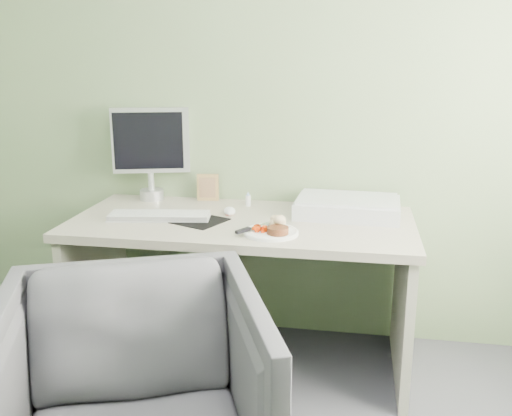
% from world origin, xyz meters
% --- Properties ---
extents(wall_back, '(3.50, 0.00, 3.50)m').
position_xyz_m(wall_back, '(0.00, 2.00, 1.35)').
color(wall_back, gray).
rests_on(wall_back, floor).
extents(desk, '(1.60, 0.75, 0.73)m').
position_xyz_m(desk, '(0.00, 1.62, 0.55)').
color(desk, '#B2A495').
rests_on(desk, floor).
extents(plate, '(0.24, 0.24, 0.01)m').
position_xyz_m(plate, '(0.17, 1.43, 0.74)').
color(plate, white).
rests_on(plate, desk).
extents(steak, '(0.12, 0.12, 0.03)m').
position_xyz_m(steak, '(0.20, 1.40, 0.76)').
color(steak, black).
rests_on(steak, plate).
extents(potato_pile, '(0.12, 0.10, 0.06)m').
position_xyz_m(potato_pile, '(0.19, 1.48, 0.77)').
color(potato_pile, tan).
rests_on(potato_pile, plate).
extents(carrot_heap, '(0.07, 0.06, 0.04)m').
position_xyz_m(carrot_heap, '(0.12, 1.42, 0.76)').
color(carrot_heap, red).
rests_on(carrot_heap, plate).
extents(steak_knife, '(0.13, 0.19, 0.01)m').
position_xyz_m(steak_knife, '(0.07, 1.40, 0.75)').
color(steak_knife, silver).
rests_on(steak_knife, plate).
extents(mousepad, '(0.31, 0.29, 0.00)m').
position_xyz_m(mousepad, '(-0.20, 1.57, 0.73)').
color(mousepad, black).
rests_on(mousepad, desk).
extents(keyboard, '(0.48, 0.20, 0.02)m').
position_xyz_m(keyboard, '(-0.39, 1.57, 0.75)').
color(keyboard, white).
rests_on(keyboard, desk).
extents(computer_mouse, '(0.08, 0.11, 0.04)m').
position_xyz_m(computer_mouse, '(-0.08, 1.70, 0.75)').
color(computer_mouse, white).
rests_on(computer_mouse, desk).
extents(photo_frame, '(0.12, 0.03, 0.14)m').
position_xyz_m(photo_frame, '(-0.25, 1.95, 0.80)').
color(photo_frame, '#AA884F').
rests_on(photo_frame, desk).
extents(eyedrop_bottle, '(0.03, 0.03, 0.08)m').
position_xyz_m(eyedrop_bottle, '(-0.02, 1.87, 0.76)').
color(eyedrop_bottle, white).
rests_on(eyedrop_bottle, desk).
extents(scanner, '(0.50, 0.35, 0.08)m').
position_xyz_m(scanner, '(0.49, 1.79, 0.77)').
color(scanner, silver).
rests_on(scanner, desk).
extents(monitor, '(0.40, 0.16, 0.49)m').
position_xyz_m(monitor, '(-0.55, 1.94, 1.00)').
color(monitor, silver).
rests_on(monitor, desk).
extents(desk_chair, '(1.08, 1.09, 0.77)m').
position_xyz_m(desk_chair, '(-0.15, 0.61, 0.39)').
color(desk_chair, '#39383D').
rests_on(desk_chair, floor).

